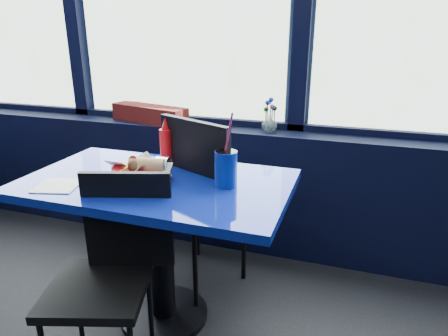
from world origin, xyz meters
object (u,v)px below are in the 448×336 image
food_basket (140,171)px  chair_near_front (111,264)px  chair_near_back (195,195)px  flower_vase (270,121)px  near_table (159,216)px  soda_cup (226,168)px  ketchup_bottle (166,144)px  planter_box (150,114)px

food_basket → chair_near_front: bearing=-66.5°
chair_near_back → flower_vase: (0.26, 0.57, 0.29)m
near_table → soda_cup: 0.42m
flower_vase → ketchup_bottle: bearing=-120.7°
chair_near_back → soda_cup: (0.25, -0.24, 0.26)m
chair_near_back → food_basket: bearing=85.8°
near_table → chair_near_back: size_ratio=1.20×
chair_near_back → chair_near_front: bearing=101.1°
ketchup_bottle → planter_box: bearing=124.5°
near_table → planter_box: size_ratio=2.14×
chair_near_front → ketchup_bottle: bearing=71.3°
chair_near_front → planter_box: 1.29m
chair_near_back → food_basket: size_ratio=3.03×
ketchup_bottle → chair_near_front: bearing=-91.3°
chair_near_back → planter_box: size_ratio=1.79×
chair_near_front → ketchup_bottle: ketchup_bottle is taller
soda_cup → planter_box: bearing=134.8°
food_basket → soda_cup: 0.40m
planter_box → food_basket: bearing=-50.2°
near_table → planter_box: (-0.48, 0.84, 0.29)m
planter_box → flower_vase: bearing=14.5°
ketchup_bottle → soda_cup: 0.41m
food_basket → soda_cup: soda_cup is taller
near_table → chair_near_back: chair_near_back is taller
near_table → planter_box: bearing=119.9°
soda_cup → food_basket: bearing=-174.3°
food_basket → ketchup_bottle: 0.23m
ketchup_bottle → soda_cup: soda_cup is taller
food_basket → near_table: bearing=25.7°
planter_box → soda_cup: 1.14m
planter_box → soda_cup: bearing=-31.0°
chair_near_front → soda_cup: bearing=24.9°
chair_near_front → ketchup_bottle: size_ratio=3.56×
flower_vase → food_basket: bearing=-115.5°
chair_near_front → flower_vase: (0.39, 1.16, 0.37)m
flower_vase → food_basket: (-0.41, -0.86, -0.08)m
planter_box → soda_cup: size_ratio=1.70×
chair_near_back → flower_vase: size_ratio=4.85×
chair_near_back → ketchup_bottle: size_ratio=4.17×
food_basket → ketchup_bottle: (0.03, 0.22, 0.07)m
chair_near_front → soda_cup: soda_cup is taller
flower_vase → soda_cup: (-0.01, -0.82, -0.03)m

